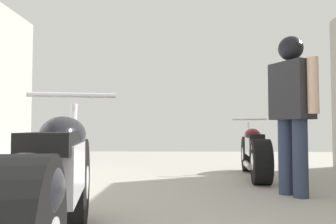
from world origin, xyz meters
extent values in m
plane|color=#A8A399|center=(0.00, 3.10, 0.00)|extent=(14.89, 14.89, 0.00)
cylinder|color=black|center=(-0.78, 2.60, 0.32)|extent=(0.34, 0.67, 0.64)
cylinder|color=silver|center=(-0.78, 2.60, 0.32)|extent=(0.27, 0.28, 0.24)
cube|color=silver|center=(-0.63, 1.90, 0.50)|extent=(0.36, 0.67, 0.28)
ellipsoid|color=black|center=(-0.68, 2.11, 0.68)|extent=(0.36, 0.56, 0.22)
cube|color=black|center=(-0.59, 1.72, 0.65)|extent=(0.31, 0.51, 0.10)
ellipsoid|color=black|center=(-0.49, 1.24, 0.52)|extent=(0.34, 0.48, 0.24)
cylinder|color=silver|center=(-0.77, 2.56, 0.62)|extent=(0.10, 0.26, 0.58)
cylinder|color=silver|center=(-0.76, 2.53, 0.96)|extent=(0.61, 0.16, 0.04)
cylinder|color=black|center=(1.18, 5.80, 0.29)|extent=(0.28, 0.60, 0.58)
cylinder|color=silver|center=(1.18, 5.80, 0.29)|extent=(0.25, 0.24, 0.22)
cylinder|color=black|center=(1.06, 4.49, 0.29)|extent=(0.28, 0.60, 0.58)
cylinder|color=silver|center=(1.06, 4.49, 0.29)|extent=(0.25, 0.24, 0.22)
cube|color=silver|center=(1.12, 5.15, 0.45)|extent=(0.27, 0.60, 0.25)
ellipsoid|color=#5B0F19|center=(1.14, 5.35, 0.62)|extent=(0.28, 0.49, 0.20)
cube|color=black|center=(1.10, 4.99, 0.59)|extent=(0.24, 0.45, 0.09)
ellipsoid|color=#5B0F19|center=(1.06, 4.54, 0.47)|extent=(0.27, 0.42, 0.22)
cylinder|color=silver|center=(1.18, 5.77, 0.56)|extent=(0.07, 0.23, 0.53)
cylinder|color=silver|center=(1.17, 5.73, 0.87)|extent=(0.56, 0.09, 0.03)
cylinder|color=silver|center=(0.97, 4.89, 0.20)|extent=(0.13, 0.51, 0.08)
cylinder|color=#2D3851|center=(1.27, 3.69, 0.41)|extent=(0.21, 0.21, 0.81)
cylinder|color=#2D3851|center=(1.17, 3.87, 0.41)|extent=(0.21, 0.21, 0.81)
cube|color=#2D2D33|center=(1.22, 3.78, 1.12)|extent=(0.42, 0.51, 0.62)
cylinder|color=beige|center=(1.35, 3.53, 1.15)|extent=(0.15, 0.15, 0.57)
cylinder|color=beige|center=(1.09, 4.03, 1.15)|extent=(0.15, 0.15, 0.57)
sphere|color=black|center=(1.22, 3.78, 1.57)|extent=(0.22, 0.22, 0.22)
sphere|color=black|center=(1.22, 3.78, 1.59)|extent=(0.27, 0.27, 0.27)
camera|label=1|loc=(0.01, 0.19, 0.71)|focal=35.26mm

